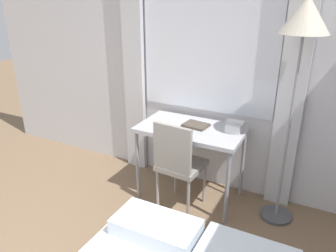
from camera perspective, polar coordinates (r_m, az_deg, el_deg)
wall_back_with_window at (r=3.45m, az=3.25°, el=11.43°), size 5.25×0.13×2.70m
desk at (r=3.23m, az=4.05°, el=-1.43°), size 1.03×0.59×0.78m
desk_chair at (r=3.09m, az=1.79°, el=-6.16°), size 0.43×0.43×0.93m
standing_lamp at (r=2.80m, az=22.52°, el=14.86°), size 0.38×0.38×1.99m
telephone at (r=3.15m, az=11.61°, el=-0.06°), size 0.16×0.19×0.11m
book at (r=3.22m, az=4.89°, el=0.16°), size 0.25×0.21×0.02m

